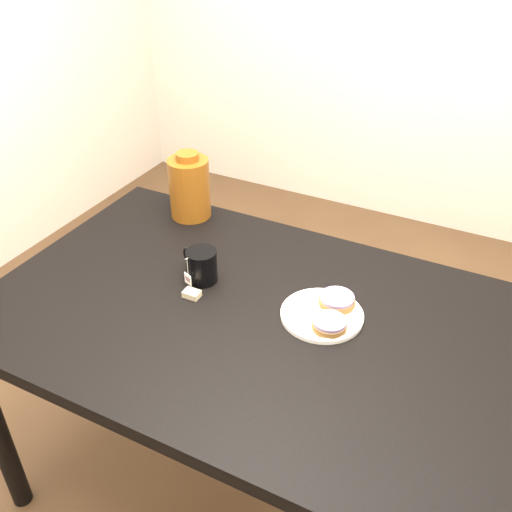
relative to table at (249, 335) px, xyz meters
name	(u,v)px	position (x,y,z in m)	size (l,w,h in m)	color
ground_plane	(251,484)	(0.00, 0.00, -0.67)	(4.00, 4.00, 0.00)	brown
table	(249,335)	(0.00, 0.00, 0.00)	(1.40, 0.90, 0.75)	black
plate	(322,314)	(0.18, 0.07, 0.09)	(0.22, 0.22, 0.02)	white
bagel_back	(337,300)	(0.20, 0.12, 0.11)	(0.10, 0.10, 0.03)	brown
bagel_front	(330,324)	(0.22, 0.02, 0.11)	(0.12, 0.12, 0.03)	brown
mug	(201,265)	(-0.18, 0.06, 0.13)	(0.14, 0.11, 0.10)	black
teabag_pouch	(192,294)	(-0.17, -0.02, 0.09)	(0.04, 0.03, 0.02)	#C6B793
bagel_package	(189,187)	(-0.41, 0.36, 0.19)	(0.15, 0.15, 0.22)	#572A0B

